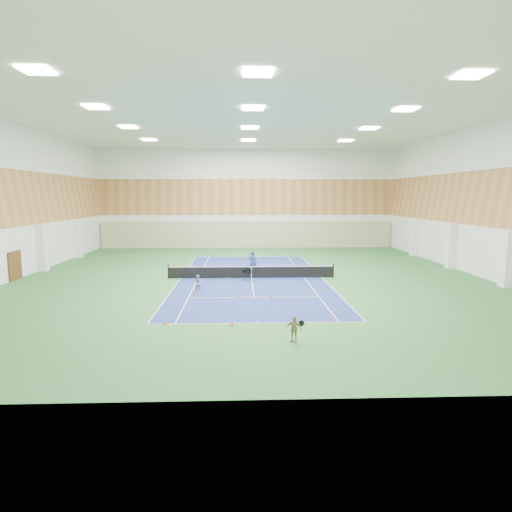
# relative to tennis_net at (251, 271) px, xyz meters

# --- Properties ---
(ground) EXTENTS (40.00, 40.00, 0.00)m
(ground) POSITION_rel_tennis_net_xyz_m (0.00, 0.00, -0.55)
(ground) COLOR #2D6932
(ground) RESTS_ON ground
(room_shell) EXTENTS (36.00, 40.00, 12.00)m
(room_shell) POSITION_rel_tennis_net_xyz_m (0.00, 0.00, 5.45)
(room_shell) COLOR white
(room_shell) RESTS_ON ground
(wood_cladding) EXTENTS (36.00, 40.00, 8.00)m
(wood_cladding) POSITION_rel_tennis_net_xyz_m (0.00, 0.00, 7.45)
(wood_cladding) COLOR #BF7E47
(wood_cladding) RESTS_ON room_shell
(ceiling_light_grid) EXTENTS (21.40, 25.40, 0.06)m
(ceiling_light_grid) POSITION_rel_tennis_net_xyz_m (0.00, 0.00, 11.37)
(ceiling_light_grid) COLOR white
(ceiling_light_grid) RESTS_ON room_shell
(court_surface) EXTENTS (10.97, 23.77, 0.01)m
(court_surface) POSITION_rel_tennis_net_xyz_m (0.00, 0.00, -0.55)
(court_surface) COLOR navy
(court_surface) RESTS_ON ground
(tennis_balls_scatter) EXTENTS (10.57, 22.77, 0.07)m
(tennis_balls_scatter) POSITION_rel_tennis_net_xyz_m (0.00, 0.00, -0.50)
(tennis_balls_scatter) COLOR #B8CC22
(tennis_balls_scatter) RESTS_ON ground
(tennis_net) EXTENTS (12.80, 0.10, 1.10)m
(tennis_net) POSITION_rel_tennis_net_xyz_m (0.00, 0.00, 0.00)
(tennis_net) COLOR black
(tennis_net) RESTS_ON ground
(back_curtain) EXTENTS (35.40, 0.16, 3.20)m
(back_curtain) POSITION_rel_tennis_net_xyz_m (0.00, 19.75, 1.05)
(back_curtain) COLOR #C6B793
(back_curtain) RESTS_ON ground
(door_left_b) EXTENTS (0.08, 1.80, 2.20)m
(door_left_b) POSITION_rel_tennis_net_xyz_m (-17.92, 0.00, 0.55)
(door_left_b) COLOR #593319
(door_left_b) RESTS_ON ground
(coach) EXTENTS (0.80, 0.65, 1.88)m
(coach) POSITION_rel_tennis_net_xyz_m (0.16, 1.90, 0.39)
(coach) COLOR navy
(coach) RESTS_ON ground
(child_court) EXTENTS (0.56, 0.44, 1.14)m
(child_court) POSITION_rel_tennis_net_xyz_m (-3.66, -4.56, 0.02)
(child_court) COLOR gray
(child_court) RESTS_ON ground
(child_apron) EXTENTS (0.74, 0.54, 1.17)m
(child_apron) POSITION_rel_tennis_net_xyz_m (1.47, -14.66, 0.03)
(child_apron) COLOR #A0895B
(child_apron) RESTS_ON ground
(ball_cart) EXTENTS (0.71, 0.71, 0.92)m
(ball_cart) POSITION_rel_tennis_net_xyz_m (-0.36, -1.08, -0.09)
(ball_cart) COLOR black
(ball_cart) RESTS_ON ground
(cone_svc_a) EXTENTS (0.22, 0.22, 0.24)m
(cone_svc_a) POSITION_rel_tennis_net_xyz_m (-3.77, -6.06, -0.43)
(cone_svc_a) COLOR #F5580C
(cone_svc_a) RESTS_ON ground
(cone_svc_b) EXTENTS (0.22, 0.22, 0.25)m
(cone_svc_b) POSITION_rel_tennis_net_xyz_m (-0.91, -6.35, -0.43)
(cone_svc_b) COLOR orange
(cone_svc_b) RESTS_ON ground
(cone_svc_c) EXTENTS (0.21, 0.21, 0.23)m
(cone_svc_c) POSITION_rel_tennis_net_xyz_m (1.08, -6.45, -0.43)
(cone_svc_c) COLOR #DF3D0B
(cone_svc_c) RESTS_ON ground
(cone_svc_d) EXTENTS (0.20, 0.20, 0.22)m
(cone_svc_d) POSITION_rel_tennis_net_xyz_m (3.57, -5.91, -0.44)
(cone_svc_d) COLOR #D84F0B
(cone_svc_d) RESTS_ON ground
(cone_base_a) EXTENTS (0.21, 0.21, 0.23)m
(cone_base_a) POSITION_rel_tennis_net_xyz_m (-4.57, -11.97, -0.43)
(cone_base_a) COLOR orange
(cone_base_a) RESTS_ON ground
(cone_base_b) EXTENTS (0.19, 0.19, 0.21)m
(cone_base_b) POSITION_rel_tennis_net_xyz_m (-1.26, -12.32, -0.44)
(cone_base_b) COLOR #F5480C
(cone_base_b) RESTS_ON ground
(cone_base_c) EXTENTS (0.18, 0.18, 0.20)m
(cone_base_c) POSITION_rel_tennis_net_xyz_m (1.89, -11.29, -0.45)
(cone_base_c) COLOR #FE5C0D
(cone_base_c) RESTS_ON ground
(cone_base_d) EXTENTS (0.21, 0.21, 0.23)m
(cone_base_d) POSITION_rel_tennis_net_xyz_m (3.73, -11.69, -0.43)
(cone_base_d) COLOR orange
(cone_base_d) RESTS_ON ground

